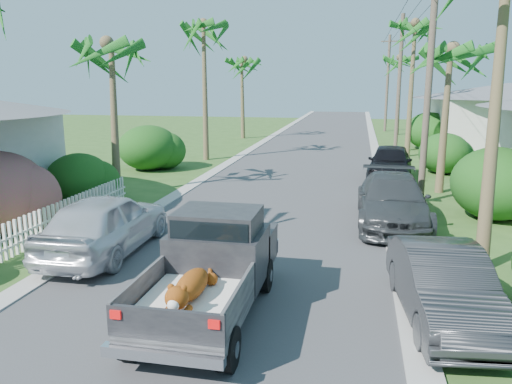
% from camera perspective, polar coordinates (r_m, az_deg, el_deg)
% --- Properties ---
extents(ground, '(120.00, 120.00, 0.00)m').
position_cam_1_polar(ground, '(9.02, -10.76, -18.81)').
color(ground, '#2F511E').
rests_on(ground, ground).
extents(road, '(8.00, 100.00, 0.02)m').
position_cam_1_polar(road, '(32.57, 6.06, 4.18)').
color(road, '#38383A').
rests_on(road, ground).
extents(curb_left, '(0.60, 100.00, 0.06)m').
position_cam_1_polar(curb_left, '(33.25, -1.36, 4.44)').
color(curb_left, '#A5A39E').
rests_on(curb_left, ground).
extents(curb_right, '(0.60, 100.00, 0.06)m').
position_cam_1_polar(curb_right, '(32.45, 13.65, 3.90)').
color(curb_right, '#A5A39E').
rests_on(curb_right, ground).
extents(pickup_truck, '(1.98, 5.12, 2.06)m').
position_cam_1_polar(pickup_truck, '(10.44, -4.73, -7.99)').
color(pickup_truck, black).
rests_on(pickup_truck, ground).
extents(parked_car_rn, '(2.00, 4.54, 1.45)m').
position_cam_1_polar(parked_car_rn, '(10.67, 20.64, -9.98)').
color(parked_car_rn, '#27282B').
rests_on(parked_car_rn, ground).
extents(parked_car_rm, '(2.30, 5.57, 1.61)m').
position_cam_1_polar(parked_car_rm, '(17.12, 15.34, -0.99)').
color(parked_car_rm, '#34373A').
rests_on(parked_car_rm, ground).
extents(parked_car_rf, '(2.46, 5.13, 1.69)m').
position_cam_1_polar(parked_car_rf, '(24.93, 15.08, 3.23)').
color(parked_car_rf, black).
rests_on(parked_car_rf, ground).
extents(parked_car_ln, '(2.11, 5.05, 1.71)m').
position_cam_1_polar(parked_car_ln, '(14.31, -16.82, -3.48)').
color(parked_car_ln, silver).
rests_on(parked_car_ln, ground).
extents(palm_l_b, '(4.40, 4.40, 7.40)m').
position_cam_1_polar(palm_l_b, '(21.55, -16.38, 15.94)').
color(palm_l_b, brown).
rests_on(palm_l_b, ground).
extents(palm_l_c, '(4.40, 4.40, 9.20)m').
position_cam_1_polar(palm_l_c, '(30.65, -6.03, 18.48)').
color(palm_l_c, brown).
rests_on(palm_l_c, ground).
extents(palm_l_d, '(4.40, 4.40, 7.70)m').
position_cam_1_polar(palm_l_d, '(42.23, -1.59, 14.86)').
color(palm_l_d, brown).
rests_on(palm_l_d, ground).
extents(palm_r_b, '(4.40, 4.40, 7.20)m').
position_cam_1_polar(palm_r_b, '(22.41, 21.36, 14.95)').
color(palm_r_b, brown).
rests_on(palm_r_b, ground).
extents(palm_r_c, '(4.40, 4.40, 9.40)m').
position_cam_1_polar(palm_r_c, '(33.42, 17.75, 17.81)').
color(palm_r_c, brown).
rests_on(palm_r_c, ground).
extents(palm_r_d, '(4.40, 4.40, 8.00)m').
position_cam_1_polar(palm_r_d, '(47.26, 16.25, 14.49)').
color(palm_r_d, brown).
rests_on(palm_r_d, ground).
extents(shrub_l_c, '(2.40, 2.64, 2.00)m').
position_cam_1_polar(shrub_l_c, '(20.38, -19.60, 1.39)').
color(shrub_l_c, '#174513').
rests_on(shrub_l_c, ground).
extents(shrub_l_d, '(3.20, 3.52, 2.40)m').
position_cam_1_polar(shrub_l_d, '(27.65, -12.19, 4.99)').
color(shrub_l_d, '#174513').
rests_on(shrub_l_d, ground).
extents(shrub_r_b, '(3.00, 3.30, 2.50)m').
position_cam_1_polar(shrub_r_b, '(19.00, 25.75, 0.89)').
color(shrub_r_b, '#174513').
rests_on(shrub_r_b, ground).
extents(shrub_r_c, '(2.60, 2.86, 2.10)m').
position_cam_1_polar(shrub_r_c, '(27.69, 20.72, 4.16)').
color(shrub_r_c, '#174513').
rests_on(shrub_r_c, ground).
extents(shrub_r_d, '(3.20, 3.52, 2.60)m').
position_cam_1_polar(shrub_r_d, '(37.57, 19.19, 6.63)').
color(shrub_r_d, '#174513').
rests_on(shrub_r_d, ground).
extents(picket_fence, '(0.10, 11.00, 1.00)m').
position_cam_1_polar(picket_fence, '(16.07, -23.39, -3.57)').
color(picket_fence, white).
rests_on(picket_fence, ground).
extents(house_right_far, '(9.00, 8.00, 4.60)m').
position_cam_1_polar(house_right_far, '(38.48, 26.73, 7.35)').
color(house_right_far, silver).
rests_on(house_right_far, ground).
extents(utility_pole_b, '(1.60, 0.26, 9.00)m').
position_cam_1_polar(utility_pole_b, '(20.25, 19.14, 11.63)').
color(utility_pole_b, brown).
rests_on(utility_pole_b, ground).
extents(utility_pole_c, '(1.60, 0.26, 9.00)m').
position_cam_1_polar(utility_pole_c, '(35.18, 16.04, 11.88)').
color(utility_pole_c, brown).
rests_on(utility_pole_c, ground).
extents(utility_pole_d, '(1.60, 0.26, 9.00)m').
position_cam_1_polar(utility_pole_d, '(50.16, 14.79, 11.98)').
color(utility_pole_d, brown).
rests_on(utility_pole_d, ground).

